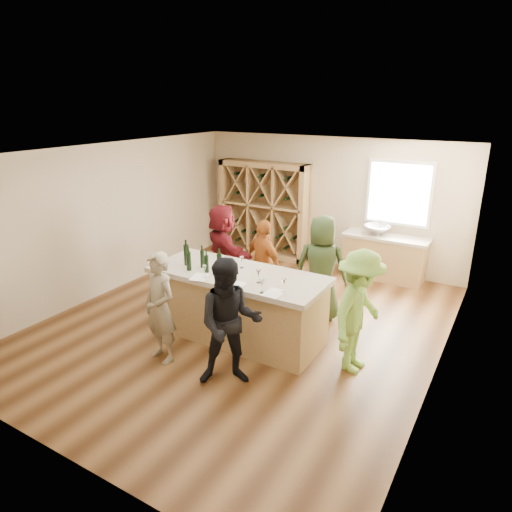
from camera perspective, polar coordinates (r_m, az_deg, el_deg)
The scene contains 35 objects.
floor at distance 7.71m, azimuth -1.41°, elevation -8.75°, with size 6.00×7.00×0.10m, color brown.
ceiling at distance 6.85m, azimuth -1.61°, elevation 13.21°, with size 6.00×7.00×0.10m, color white.
wall_back at distance 10.23m, azimuth 9.17°, elevation 6.72°, with size 6.00×0.10×2.80m, color #C1AC8C.
wall_front at distance 4.77m, azimuth -25.10°, elevation -9.72°, with size 6.00×0.10×2.80m, color #C1AC8C.
wall_left at distance 9.09m, azimuth -18.09°, elevation 4.45°, with size 0.10×7.00×2.80m, color #C1AC8C.
wall_right at distance 6.19m, azimuth 23.23°, elevation -2.89°, with size 0.10×7.00×2.80m, color #C1AC8C.
window_frame at distance 9.65m, azimuth 17.44°, elevation 7.48°, with size 1.30×0.06×1.30m, color white.
window_pane at distance 9.62m, azimuth 17.39°, elevation 7.44°, with size 1.18×0.01×1.18m, color white.
wine_rack at distance 10.68m, azimuth 1.00°, elevation 5.83°, with size 2.20×0.45×2.20m, color #A37F4E.
back_counter_base at distance 9.76m, azimuth 15.73°, elevation -0.30°, with size 1.60×0.58×0.86m, color #A37F4E.
back_counter_top at distance 9.62m, azimuth 15.98°, elevation 2.29°, with size 1.70×0.62×0.06m, color #B7AA96.
sink at distance 9.64m, azimuth 14.90°, elevation 3.17°, with size 0.54×0.54×0.19m, color silver.
faucet at distance 9.79m, azimuth 15.22°, elevation 3.74°, with size 0.02×0.02×0.30m, color silver.
tasting_counter_base at distance 7.08m, azimuth -2.25°, elevation -6.44°, with size 2.60×1.00×1.00m, color #A37F4E.
tasting_counter_top at distance 6.87m, azimuth -2.31°, elevation -2.37°, with size 2.72×1.12×0.08m, color #B7AA96.
wine_bottle_a at distance 7.19m, azimuth -8.70°, elevation 0.14°, with size 0.08×0.08×0.33m, color black.
wine_bottle_b at distance 6.96m, azimuth -8.40°, elevation -0.63°, with size 0.07×0.07×0.29m, color black.
wine_bottle_c at distance 7.06m, azimuth -6.72°, elevation -0.36°, with size 0.07×0.07×0.27m, color black.
wine_bottle_d at distance 6.85m, azimuth -6.19°, elevation -0.99°, with size 0.07×0.07×0.26m, color black.
wine_bottle_e at distance 6.76m, azimuth -4.59°, elevation -0.99°, with size 0.08×0.08×0.31m, color black.
wine_glass_a at distance 6.67m, azimuth -6.43°, elevation -1.95°, with size 0.07×0.07×0.18m, color white.
wine_glass_b at distance 6.40m, azimuth -3.32°, elevation -2.69°, with size 0.07×0.07×0.20m, color white.
wine_glass_c at distance 6.11m, azimuth 0.75°, elevation -3.80°, with size 0.07×0.07×0.19m, color white.
wine_glass_d at distance 6.44m, azimuth 0.30°, elevation -2.53°, with size 0.08×0.08×0.20m, color white.
wine_glass_e at distance 6.16m, azimuth 3.45°, elevation -3.70°, with size 0.07×0.07×0.18m, color white.
tasting_menu_a at distance 6.72m, azimuth -7.04°, elevation -2.61°, with size 0.23×0.31×0.00m, color white.
tasting_menu_b at distance 6.41m, azimuth -2.43°, elevation -3.61°, with size 0.20×0.27×0.00m, color white.
tasting_menu_c at distance 6.14m, azimuth 2.21°, elevation -4.64°, with size 0.24×0.32×0.00m, color white.
person_near_left at distance 6.50m, azimuth -11.90°, elevation -6.36°, with size 0.59×0.43×1.60m, color gray.
person_near_right at distance 5.85m, azimuth -3.29°, elevation -8.35°, with size 0.84×0.46×1.72m, color black.
person_server at distance 6.26m, azimuth 12.73°, elevation -6.84°, with size 1.12×0.52×1.73m, color #8CC64C.
person_far_mid at distance 8.03m, azimuth 0.99°, elevation -0.98°, with size 0.93×0.48×1.59m, color #994C19.
person_far_right at distance 7.62m, azimuth 8.16°, elevation -1.52°, with size 0.87×0.57×1.79m, color #263319.
person_far_left at distance 8.51m, azimuth -4.17°, elevation 0.71°, with size 1.62×0.58×1.75m, color #590F14.
wine_glass_f at distance 7.01m, azimuth -1.78°, elevation -0.79°, with size 0.07×0.07×0.18m, color white.
Camera 1 is at (3.63, -5.77, 3.56)m, focal length 32.00 mm.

